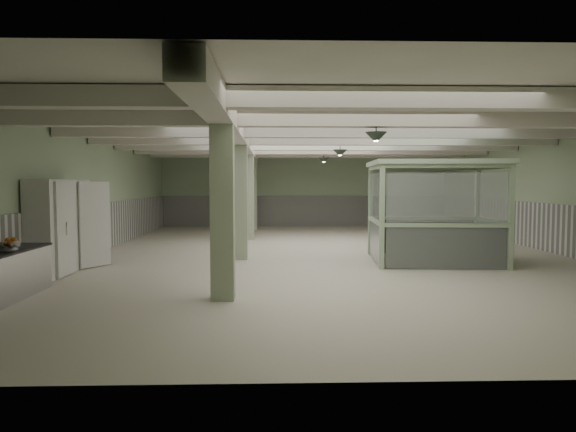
{
  "coord_description": "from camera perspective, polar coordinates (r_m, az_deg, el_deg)",
  "views": [
    {
      "loc": [
        -1.59,
        -15.35,
        2.14
      ],
      "look_at": [
        -1.2,
        -2.39,
        1.3
      ],
      "focal_mm": 32.0,
      "sensor_mm": 36.0,
      "label": 1
    }
  ],
  "objects": [
    {
      "name": "floor",
      "position": [
        15.58,
        4.14,
        -4.2
      ],
      "size": [
        20.0,
        20.0,
        0.0
      ],
      "primitive_type": "plane",
      "color": "silver",
      "rests_on": "ground"
    },
    {
      "name": "ceiling",
      "position": [
        15.5,
        4.21,
        9.1
      ],
      "size": [
        14.0,
        20.0,
        0.02
      ],
      "primitive_type": "cube",
      "color": "white",
      "rests_on": "wall_back"
    },
    {
      "name": "wall_back",
      "position": [
        25.4,
        1.85,
        2.94
      ],
      "size": [
        14.0,
        0.02,
        3.6
      ],
      "primitive_type": "cube",
      "color": "#A2BB96",
      "rests_on": "floor"
    },
    {
      "name": "wall_front",
      "position": [
        5.59,
        14.8,
        0.09
      ],
      "size": [
        14.0,
        0.02,
        3.6
      ],
      "primitive_type": "cube",
      "color": "#A2BB96",
      "rests_on": "floor"
    },
    {
      "name": "wall_left",
      "position": [
        16.28,
        -21.17,
        2.26
      ],
      "size": [
        0.02,
        20.0,
        3.6
      ],
      "primitive_type": "cube",
      "color": "#A2BB96",
      "rests_on": "floor"
    },
    {
      "name": "wall_right",
      "position": [
        17.6,
        27.5,
        2.18
      ],
      "size": [
        0.02,
        20.0,
        3.6
      ],
      "primitive_type": "cube",
      "color": "#A2BB96",
      "rests_on": "floor"
    },
    {
      "name": "wainscot_left",
      "position": [
        16.33,
        -21.0,
        -1.42
      ],
      "size": [
        0.05,
        19.9,
        1.5
      ],
      "primitive_type": "cube",
      "color": "white",
      "rests_on": "floor"
    },
    {
      "name": "wainscot_right",
      "position": [
        17.63,
        27.33,
        -1.23
      ],
      "size": [
        0.05,
        19.9,
        1.5
      ],
      "primitive_type": "cube",
      "color": "white",
      "rests_on": "floor"
    },
    {
      "name": "wainscot_back",
      "position": [
        25.41,
        1.84,
        0.57
      ],
      "size": [
        13.9,
        0.05,
        1.5
      ],
      "primitive_type": "cube",
      "color": "white",
      "rests_on": "floor"
    },
    {
      "name": "girder",
      "position": [
        15.43,
        -5.17,
        8.3
      ],
      "size": [
        0.45,
        19.9,
        0.4
      ],
      "primitive_type": "cube",
      "color": "beige",
      "rests_on": "ceiling"
    },
    {
      "name": "beam_a",
      "position": [
        8.11,
        9.84,
        12.73
      ],
      "size": [
        13.9,
        0.35,
        0.32
      ],
      "primitive_type": "cube",
      "color": "beige",
      "rests_on": "ceiling"
    },
    {
      "name": "beam_b",
      "position": [
        10.55,
        7.07,
        10.65
      ],
      "size": [
        13.9,
        0.35,
        0.32
      ],
      "primitive_type": "cube",
      "color": "beige",
      "rests_on": "ceiling"
    },
    {
      "name": "beam_c",
      "position": [
        13.01,
        5.36,
        9.34
      ],
      "size": [
        13.9,
        0.35,
        0.32
      ],
      "primitive_type": "cube",
      "color": "beige",
      "rests_on": "ceiling"
    },
    {
      "name": "beam_d",
      "position": [
        15.49,
        4.2,
        8.44
      ],
      "size": [
        13.9,
        0.35,
        0.32
      ],
      "primitive_type": "cube",
      "color": "beige",
      "rests_on": "ceiling"
    },
    {
      "name": "beam_e",
      "position": [
        17.97,
        3.37,
        7.79
      ],
      "size": [
        13.9,
        0.35,
        0.32
      ],
      "primitive_type": "cube",
      "color": "beige",
      "rests_on": "ceiling"
    },
    {
      "name": "beam_f",
      "position": [
        20.45,
        2.74,
        7.29
      ],
      "size": [
        13.9,
        0.35,
        0.32
      ],
      "primitive_type": "cube",
      "color": "beige",
      "rests_on": "ceiling"
    },
    {
      "name": "beam_g",
      "position": [
        22.94,
        2.25,
        6.9
      ],
      "size": [
        13.9,
        0.35,
        0.32
      ],
      "primitive_type": "cube",
      "color": "beige",
      "rests_on": "ceiling"
    },
    {
      "name": "column_a",
      "position": [
        9.4,
        -7.29,
        1.6
      ],
      "size": [
        0.42,
        0.42,
        3.6
      ],
      "primitive_type": "cube",
      "color": "#9CAD8B",
      "rests_on": "floor"
    },
    {
      "name": "column_b",
      "position": [
        14.38,
        -5.37,
        2.34
      ],
      "size": [
        0.42,
        0.42,
        3.6
      ],
      "primitive_type": "cube",
      "color": "#9CAD8B",
      "rests_on": "floor"
    },
    {
      "name": "column_c",
      "position": [
        19.37,
        -4.44,
        2.69
      ],
      "size": [
        0.42,
        0.42,
        3.6
      ],
      "primitive_type": "cube",
      "color": "#9CAD8B",
      "rests_on": "floor"
    },
    {
      "name": "column_d",
      "position": [
        23.37,
        -3.98,
        2.87
      ],
      "size": [
        0.42,
        0.42,
        3.6
      ],
      "primitive_type": "cube",
      "color": "#9CAD8B",
      "rests_on": "floor"
    },
    {
      "name": "pendant_front",
      "position": [
        10.6,
        9.75,
        8.58
      ],
      "size": [
        0.44,
        0.44,
        0.22
      ],
      "primitive_type": "cone",
      "rotation": [
        3.14,
        0.0,
        0.0
      ],
      "color": "#2A382B",
      "rests_on": "ceiling"
    },
    {
      "name": "pendant_mid",
      "position": [
        16.01,
        5.8,
        6.95
      ],
      "size": [
        0.44,
        0.44,
        0.22
      ],
      "primitive_type": "cone",
      "rotation": [
        3.14,
        0.0,
        0.0
      ],
      "color": "#2A382B",
      "rests_on": "ceiling"
    },
    {
      "name": "pendant_back",
      "position": [
        20.98,
        4.0,
        6.19
      ],
      "size": [
        0.44,
        0.44,
        0.22
      ],
      "primitive_type": "cone",
      "rotation": [
        3.14,
        0.0,
        0.0
      ],
      "color": "#2A382B",
      "rests_on": "ceiling"
    },
    {
      "name": "veg_colander",
      "position": [
        10.59,
        -28.84,
        -2.97
      ],
      "size": [
        0.47,
        0.47,
        0.19
      ],
      "primitive_type": null,
      "rotation": [
        0.0,
        0.0,
        -0.15
      ],
      "color": "#414146",
      "rests_on": "prep_counter"
    },
    {
      "name": "orange_bowl",
      "position": [
        11.28,
        -28.32,
        -2.79
      ],
      "size": [
        0.3,
        0.3,
        0.1
      ],
      "primitive_type": "cylinder",
      "rotation": [
        0.0,
        0.0,
        -0.06
      ],
      "color": "#B2B2B7",
      "rests_on": "prep_counter"
    },
    {
      "name": "walkin_cooler",
      "position": [
        13.33,
        -23.92,
        -1.01
      ],
      "size": [
        1.02,
        2.44,
        2.24
      ],
      "color": "silver",
      "rests_on": "floor"
    },
    {
      "name": "guard_booth",
      "position": [
        14.39,
        15.93,
        2.31
      ],
      "size": [
        3.6,
        3.12,
        2.72
      ],
      "rotation": [
        0.0,
        0.0,
        -0.08
      ],
      "color": "#A5C19A",
      "rests_on": "floor"
    },
    {
      "name": "filing_cabinet",
      "position": [
        14.64,
        22.75,
        -2.77
      ],
      "size": [
        0.37,
        0.52,
        1.12
      ],
      "primitive_type": "cube",
      "rotation": [
        0.0,
        0.0,
        -0.01
      ],
      "color": "#5A5B4C",
      "rests_on": "floor"
    }
  ]
}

